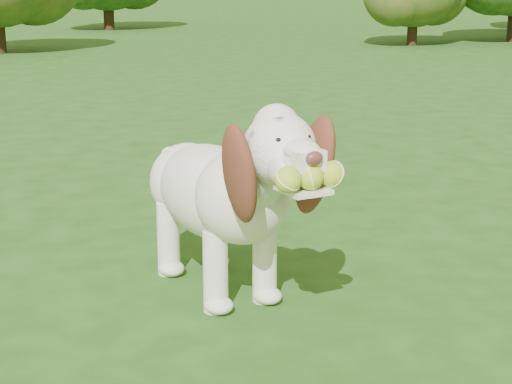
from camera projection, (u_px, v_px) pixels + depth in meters
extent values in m
plane|color=#1F4714|center=(321.00, 347.00, 2.61)|extent=(80.00, 80.00, 0.00)
ellipsoid|color=white|center=(213.00, 192.00, 3.02)|extent=(0.44, 0.67, 0.33)
ellipsoid|color=white|center=(243.00, 197.00, 2.81)|extent=(0.38, 0.38, 0.32)
ellipsoid|color=white|center=(188.00, 181.00, 3.20)|extent=(0.34, 0.34, 0.29)
cylinder|color=white|center=(260.00, 180.00, 2.69)|extent=(0.22, 0.28, 0.25)
sphere|color=white|center=(279.00, 149.00, 2.55)|extent=(0.27, 0.27, 0.22)
sphere|color=white|center=(277.00, 128.00, 2.55)|extent=(0.17, 0.17, 0.15)
cube|color=white|center=(301.00, 159.00, 2.44)|extent=(0.12, 0.15, 0.06)
ellipsoid|color=#592D28|center=(314.00, 158.00, 2.38)|extent=(0.06, 0.04, 0.04)
cube|color=white|center=(303.00, 190.00, 2.46)|extent=(0.15, 0.16, 0.01)
ellipsoid|color=brown|center=(239.00, 174.00, 2.52)|extent=(0.15, 0.23, 0.34)
ellipsoid|color=brown|center=(315.00, 165.00, 2.63)|extent=(0.16, 0.21, 0.34)
cylinder|color=white|center=(174.00, 165.00, 3.31)|extent=(0.09, 0.17, 0.12)
cylinder|color=white|center=(216.00, 272.00, 2.85)|extent=(0.10, 0.10, 0.28)
cylinder|color=white|center=(265.00, 263.00, 2.93)|extent=(0.10, 0.10, 0.28)
cylinder|color=white|center=(168.00, 238.00, 3.20)|extent=(0.10, 0.10, 0.28)
cylinder|color=white|center=(214.00, 231.00, 3.28)|extent=(0.10, 0.10, 0.28)
sphere|color=#B7E23B|center=(288.00, 180.00, 2.38)|extent=(0.09, 0.09, 0.08)
sphere|color=#B7E23B|center=(310.00, 177.00, 2.41)|extent=(0.09, 0.09, 0.08)
sphere|color=#B7E23B|center=(332.00, 174.00, 2.44)|extent=(0.09, 0.09, 0.08)
cylinder|color=#382314|center=(412.00, 29.00, 12.55)|extent=(0.15, 0.15, 0.47)
cylinder|color=#382314|center=(109.00, 13.00, 15.66)|extent=(0.19, 0.19, 0.62)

